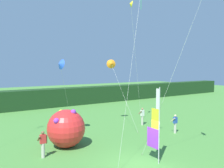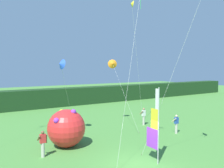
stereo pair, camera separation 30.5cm
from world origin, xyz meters
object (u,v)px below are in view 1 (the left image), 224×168
kite_yellow_delta_1 (131,5)px  kite_blue_delta_2 (60,64)px  banner_flag (155,126)px  person_far_left (43,144)px  kite_green_diamond_4 (140,3)px  inflatable_balloon (66,128)px  person_near_banner (142,116)px  person_mid_field (175,123)px  kite_orange_delta_5 (111,64)px

kite_yellow_delta_1 → kite_blue_delta_2: size_ratio=1.84×
banner_flag → person_far_left: banner_flag is taller
kite_green_diamond_4 → inflatable_balloon: bearing=126.6°
banner_flag → person_far_left: (-5.33, 4.33, -1.25)m
inflatable_balloon → person_near_banner: bearing=11.9°
person_mid_field → person_far_left: 11.07m
kite_blue_delta_2 → kite_orange_delta_5: 5.89m
kite_orange_delta_5 → person_near_banner: bearing=-38.4°
inflatable_balloon → person_far_left: bearing=-152.3°
person_near_banner → person_mid_field: size_ratio=1.06×
person_far_left → kite_yellow_delta_1: 13.93m
person_far_left → kite_blue_delta_2: (2.47, 3.31, 4.96)m
person_mid_field → kite_orange_delta_5: (-2.85, 5.56, 5.09)m
banner_flag → person_near_banner: banner_flag is taller
banner_flag → person_mid_field: bearing=31.5°
kite_green_diamond_4 → kite_orange_delta_5: kite_green_diamond_4 is taller
kite_green_diamond_4 → kite_blue_delta_2: bearing=111.8°
person_mid_field → person_far_left: bearing=175.7°
kite_yellow_delta_1 → kite_blue_delta_2: bearing=175.0°
banner_flag → kite_green_diamond_4: bearing=103.1°
person_mid_field → kite_yellow_delta_1: bearing=119.9°
inflatable_balloon → kite_blue_delta_2: 5.09m
person_far_left → inflatable_balloon: (1.96, 1.03, 0.44)m
person_near_banner → kite_green_diamond_4: bearing=-132.7°
kite_yellow_delta_1 → kite_blue_delta_2: 8.43m
kite_blue_delta_2 → kite_orange_delta_5: bearing=13.8°
banner_flag → kite_yellow_delta_1: (3.66, 7.07, 9.03)m
person_near_banner → inflatable_balloon: (-8.60, -1.82, 0.43)m
person_mid_field → kite_yellow_delta_1: kite_yellow_delta_1 is taller
banner_flag → kite_orange_delta_5: (2.86, 9.05, 3.80)m
kite_green_diamond_4 → person_mid_field: bearing=21.0°
inflatable_balloon → kite_yellow_delta_1: bearing=13.7°
person_near_banner → kite_yellow_delta_1: size_ratio=0.15×
banner_flag → kite_green_diamond_4: kite_green_diamond_4 is taller
person_near_banner → kite_blue_delta_2: (-8.09, 0.47, 4.95)m
person_near_banner → kite_orange_delta_5: size_ratio=0.26×
person_mid_field → kite_green_diamond_4: size_ratio=0.15×
person_near_banner → kite_yellow_delta_1: (-1.57, -0.10, 10.27)m
person_near_banner → kite_orange_delta_5: kite_orange_delta_5 is taller
person_far_left → kite_green_diamond_4: kite_green_diamond_4 is taller
kite_yellow_delta_1 → kite_orange_delta_5: (-0.80, 1.98, -5.23)m
inflatable_balloon → kite_blue_delta_2: bearing=77.5°
kite_yellow_delta_1 → kite_blue_delta_2: (-6.52, 0.58, -5.32)m
banner_flag → kite_orange_delta_5: size_ratio=0.70×
banner_flag → person_near_banner: (5.22, 7.17, -1.24)m
person_near_banner → kite_blue_delta_2: 9.49m
person_far_left → inflatable_balloon: 2.25m
banner_flag → kite_green_diamond_4: (-0.28, 1.20, 7.32)m
person_mid_field → inflatable_balloon: inflatable_balloon is taller
person_near_banner → kite_blue_delta_2: bearing=176.7°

